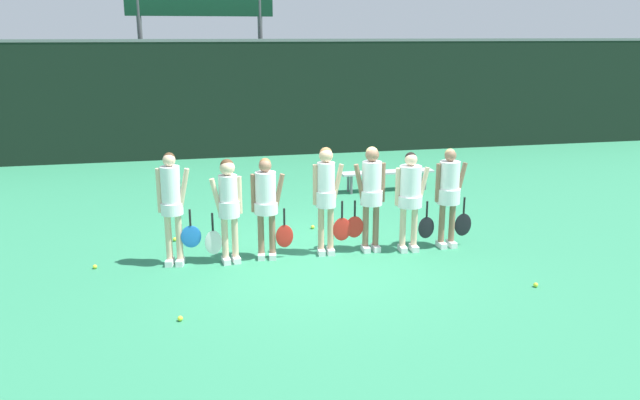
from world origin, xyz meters
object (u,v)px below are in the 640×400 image
(scoreboard, at_px, (200,5))
(tennis_ball_3, at_px, (175,239))
(bench_courtside, at_px, (387,174))
(tennis_ball_4, at_px, (313,227))
(tennis_ball_2, at_px, (95,267))
(player_3, at_px, (326,192))
(player_1, at_px, (228,202))
(player_5, at_px, (410,193))
(tennis_ball_0, at_px, (536,285))
(player_0, at_px, (172,200))
(player_4, at_px, (371,190))
(tennis_ball_1, at_px, (180,318))
(player_2, at_px, (266,200))
(player_6, at_px, (449,190))

(scoreboard, distance_m, tennis_ball_3, 9.53)
(bench_courtside, relative_size, tennis_ball_4, 31.63)
(tennis_ball_3, bearing_deg, tennis_ball_2, -137.73)
(bench_courtside, relative_size, tennis_ball_2, 32.40)
(scoreboard, relative_size, player_3, 3.07)
(player_1, relative_size, tennis_ball_4, 24.17)
(player_3, relative_size, tennis_ball_2, 26.41)
(player_5, bearing_deg, tennis_ball_0, -53.87)
(player_0, relative_size, player_4, 1.02)
(player_1, height_order, player_3, player_3)
(player_3, bearing_deg, tennis_ball_1, -134.71)
(bench_courtside, bearing_deg, player_2, -131.20)
(player_3, relative_size, tennis_ball_4, 25.79)
(player_0, height_order, player_1, player_0)
(tennis_ball_4, bearing_deg, tennis_ball_2, -161.04)
(tennis_ball_3, bearing_deg, player_3, -25.79)
(tennis_ball_2, bearing_deg, player_3, -1.49)
(player_3, distance_m, tennis_ball_1, 3.24)
(tennis_ball_4, bearing_deg, player_0, -151.67)
(player_0, relative_size, tennis_ball_0, 26.31)
(player_3, bearing_deg, player_2, -175.78)
(player_1, bearing_deg, player_4, -5.49)
(tennis_ball_1, distance_m, tennis_ball_3, 3.19)
(player_6, height_order, tennis_ball_2, player_6)
(player_3, bearing_deg, scoreboard, 103.34)
(player_4, bearing_deg, player_5, -11.35)
(player_0, bearing_deg, scoreboard, 95.03)
(bench_courtside, distance_m, player_6, 3.95)
(player_5, height_order, tennis_ball_3, player_5)
(player_0, xyz_separation_m, player_4, (3.13, -0.04, 0.00))
(player_1, xyz_separation_m, tennis_ball_2, (-2.04, 0.15, -0.94))
(player_2, height_order, tennis_ball_4, player_2)
(player_4, height_order, player_6, player_4)
(player_6, distance_m, tennis_ball_0, 2.20)
(player_4, bearing_deg, player_6, -3.02)
(scoreboard, height_order, tennis_ball_0, scoreboard)
(scoreboard, xyz_separation_m, bench_courtside, (3.81, -5.85, -3.86))
(bench_courtside, distance_m, tennis_ball_2, 6.99)
(player_4, distance_m, tennis_ball_3, 3.51)
(bench_courtside, relative_size, tennis_ball_1, 31.32)
(player_1, relative_size, tennis_ball_3, 23.86)
(player_3, distance_m, tennis_ball_3, 2.87)
(player_0, height_order, player_4, player_0)
(tennis_ball_1, bearing_deg, tennis_ball_4, 54.61)
(tennis_ball_1, bearing_deg, player_4, 33.17)
(player_3, height_order, tennis_ball_2, player_3)
(player_0, height_order, tennis_ball_2, player_0)
(scoreboard, relative_size, tennis_ball_4, 79.27)
(player_6, xyz_separation_m, tennis_ball_4, (-2.00, 1.44, -0.94))
(scoreboard, bearing_deg, player_6, -69.94)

